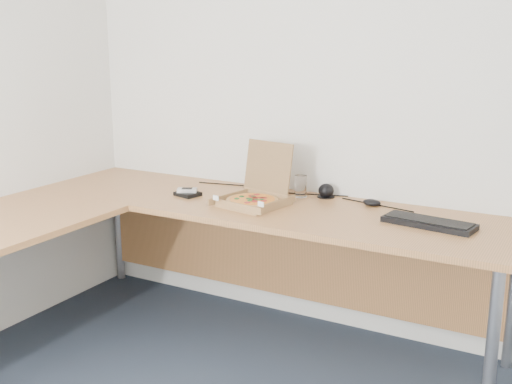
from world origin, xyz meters
The scene contains 10 objects.
room_shell centered at (0.00, 0.00, 1.25)m, with size 3.50×3.50×2.50m, color silver, non-canonical shape.
desk centered at (-0.82, 0.97, 0.70)m, with size 2.50×2.20×0.73m.
pizza_box centered at (-0.51, 1.37, 0.77)m, with size 0.29×0.34×0.30m.
drinking_glass centered at (-0.37, 1.62, 0.79)m, with size 0.06×0.06×0.11m, color white.
keyboard centered at (0.35, 1.42, 0.74)m, with size 0.40×0.14×0.03m, color black.
mouse centered at (0.02, 1.63, 0.75)m, with size 0.09×0.06×0.03m, color black.
wallet centered at (-0.90, 1.35, 0.74)m, with size 0.12×0.10×0.02m, color black.
phone centered at (-0.91, 1.35, 0.76)m, with size 0.10×0.05×0.02m, color #B2B5BA.
dome_speaker centered at (-0.25, 1.68, 0.77)m, with size 0.09×0.09×0.08m, color black.
cable_bundle centered at (-0.42, 1.67, 0.73)m, with size 0.61×0.04×0.01m, color black, non-canonical shape.
Camera 1 is at (0.99, -1.31, 1.54)m, focal length 44.52 mm.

